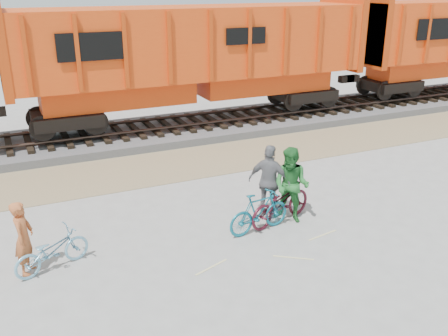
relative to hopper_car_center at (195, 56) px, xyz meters
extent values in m
plane|color=#9E9E99|center=(-2.54, -9.00, -3.01)|extent=(120.00, 120.00, 0.00)
cube|color=#997E5F|center=(-2.54, -3.50, -3.00)|extent=(120.00, 3.00, 0.02)
cube|color=slate|center=(-2.54, 0.00, -2.86)|extent=(120.00, 4.00, 0.30)
cube|color=black|center=(-2.54, 0.00, -2.65)|extent=(0.22, 2.60, 0.12)
cube|color=black|center=(3.96, 0.00, -2.65)|extent=(0.22, 2.60, 0.12)
cylinder|color=#382821|center=(-2.54, -0.72, -2.53)|extent=(120.00, 0.12, 0.12)
cylinder|color=#382821|center=(-2.54, 0.72, -2.53)|extent=(120.00, 0.12, 0.12)
cube|color=black|center=(0.00, 0.00, -2.07)|extent=(11.20, 2.20, 0.80)
cube|color=#DC450F|center=(0.00, 0.00, -1.22)|extent=(11.76, 1.65, 0.90)
cube|color=#DC450F|center=(0.00, 0.00, 0.53)|extent=(14.00, 3.00, 2.60)
cube|color=#B4360B|center=(-6.85, 0.00, 0.63)|extent=(0.30, 3.06, 3.10)
cube|color=#B4360B|center=(6.85, 0.00, 0.63)|extent=(0.30, 3.06, 3.10)
cube|color=black|center=(-4.20, -1.58, 0.73)|extent=(2.20, 0.04, 0.90)
cube|color=#B4360B|center=(8.15, 0.00, 0.63)|extent=(0.30, 3.06, 3.10)
cube|color=black|center=(10.80, -1.58, 0.73)|extent=(2.20, 0.04, 0.90)
imported|color=#71AECB|center=(-6.60, -8.45, -2.57)|extent=(1.75, 1.11, 0.87)
imported|color=#106479|center=(-1.84, -8.77, -2.49)|extent=(1.76, 0.72, 1.03)
imported|color=#45121D|center=(-1.11, -8.54, -2.47)|extent=(2.14, 1.29, 1.06)
imported|color=#B55B2E|center=(-7.10, -8.35, -2.20)|extent=(0.56, 0.68, 1.60)
imported|color=#22672A|center=(-0.84, -8.57, -2.04)|extent=(1.16, 1.19, 1.93)
imported|color=slate|center=(-1.21, -8.14, -2.04)|extent=(1.10, 1.16, 1.93)
camera|label=1|loc=(-7.12, -18.29, 2.73)|focal=40.00mm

